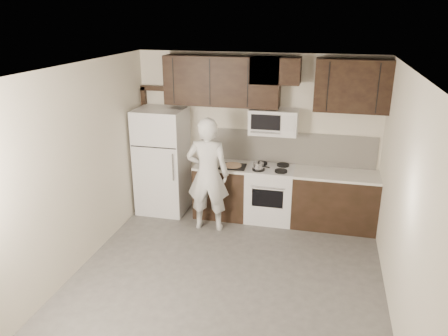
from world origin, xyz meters
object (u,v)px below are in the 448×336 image
(microwave, at_px, (274,122))
(refrigerator, at_px, (162,161))
(stove, at_px, (270,194))
(person, at_px, (208,175))

(microwave, distance_m, refrigerator, 2.00)
(stove, distance_m, refrigerator, 1.90)
(person, bearing_deg, refrigerator, -32.24)
(microwave, height_order, refrigerator, microwave)
(stove, xyz_separation_m, microwave, (-0.00, 0.12, 1.19))
(microwave, bearing_deg, refrigerator, -174.85)
(stove, bearing_deg, person, -149.54)
(stove, bearing_deg, microwave, 90.10)
(stove, relative_size, refrigerator, 0.52)
(microwave, xyz_separation_m, person, (-0.91, -0.65, -0.74))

